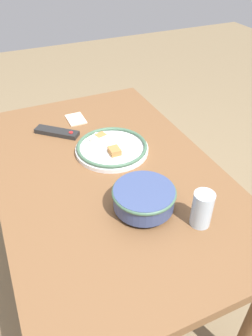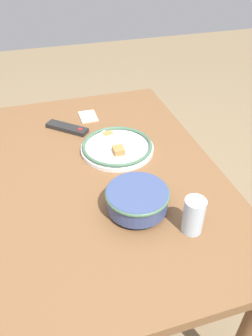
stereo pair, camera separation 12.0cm
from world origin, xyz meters
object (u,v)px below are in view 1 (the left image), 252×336
noodle_bowl (144,198)px  drinking_glass (202,209)px  food_plate (112,148)px  tv_remote (57,132)px

noodle_bowl → drinking_glass: 0.19m
noodle_bowl → food_plate: noodle_bowl is taller
food_plate → drinking_glass: (-0.49, -0.11, 0.04)m
food_plate → noodle_bowl: bearing=175.4°
noodle_bowl → food_plate: size_ratio=0.70×
food_plate → tv_remote: (0.22, 0.17, -0.01)m
noodle_bowl → tv_remote: bearing=14.1°
tv_remote → noodle_bowl: bearing=55.7°
noodle_bowl → tv_remote: (0.58, 0.14, -0.04)m
tv_remote → food_plate: bearing=79.6°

